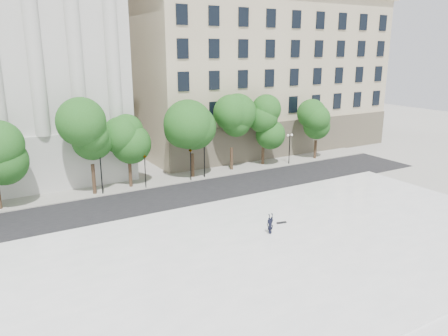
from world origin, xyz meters
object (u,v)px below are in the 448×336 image
Objects in this scene: traffic_light_west at (144,155)px; skateboard at (282,223)px; person_lying at (270,231)px; traffic_light_east at (190,149)px.

skateboard is (5.87, -15.71, -3.20)m from traffic_light_west.
person_lying is 2.39m from skateboard.
traffic_light_east is 4.86× the size of skateboard.
skateboard is at bearing -69.52° from traffic_light_west.
traffic_light_west is 17.60m from person_lying.
traffic_light_east is at bearing 0.00° from traffic_light_west.
traffic_light_east is at bearing 85.60° from person_lying.
person_lying is at bearing -77.29° from traffic_light_west.
traffic_light_west is at bearing 103.29° from person_lying.
traffic_light_west reaches higher than skateboard.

